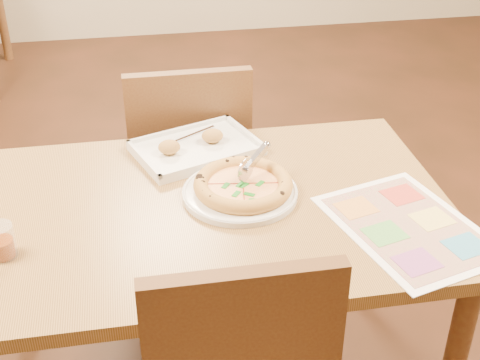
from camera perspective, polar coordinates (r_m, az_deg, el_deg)
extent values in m
cube|color=olive|center=(1.82, -2.53, -2.70)|extent=(1.30, 0.85, 0.04)
cylinder|color=brown|center=(2.35, -18.06, -6.31)|extent=(0.06, 0.06, 0.68)
cylinder|color=brown|center=(2.44, 10.35, -3.57)|extent=(0.06, 0.06, 0.68)
cube|color=brown|center=(1.45, 0.32, -14.78)|extent=(0.42, 0.04, 0.45)
cube|color=brown|center=(2.54, -4.55, 1.37)|extent=(0.42, 0.42, 0.04)
cube|color=brown|center=(2.27, -4.27, 3.92)|extent=(0.42, 0.04, 0.45)
cylinder|color=brown|center=(4.93, -19.78, 13.40)|extent=(0.06, 0.06, 0.68)
cylinder|color=silver|center=(1.84, 0.00, -1.10)|extent=(0.38, 0.38, 0.02)
cylinder|color=gold|center=(1.84, 0.27, -0.61)|extent=(0.26, 0.26, 0.01)
cylinder|color=#F3D384|center=(1.84, 0.27, -0.38)|extent=(0.23, 0.23, 0.01)
torus|color=gold|center=(1.84, 0.27, -0.35)|extent=(0.27, 0.27, 0.04)
cylinder|color=silver|center=(1.83, 0.49, 0.87)|extent=(0.05, 0.05, 0.07)
cube|color=silver|center=(1.86, 1.40, 1.94)|extent=(0.09, 0.08, 0.05)
cube|color=silver|center=(2.06, -3.74, 2.63)|extent=(0.42, 0.36, 0.02)
cube|color=silver|center=(2.05, -3.75, 2.96)|extent=(0.16, 0.10, 0.00)
ellipsoid|color=#B58A41|center=(2.01, -6.06, 2.81)|extent=(0.07, 0.05, 0.04)
ellipsoid|color=#B58A41|center=(2.07, -2.37, 3.79)|extent=(0.07, 0.05, 0.04)
cylinder|color=#7D3109|center=(1.71, -19.65, -5.47)|extent=(0.06, 0.06, 0.04)
cylinder|color=white|center=(1.70, -19.76, -4.96)|extent=(0.07, 0.07, 0.09)
cube|color=white|center=(1.77, 14.20, -3.88)|extent=(0.43, 0.52, 0.00)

